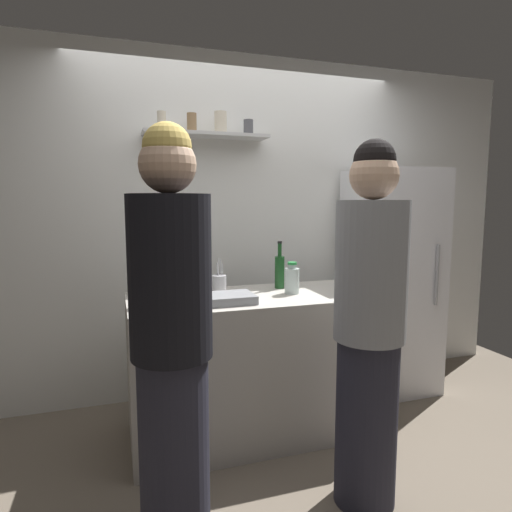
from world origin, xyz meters
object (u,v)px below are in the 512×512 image
object	(u,v)px
baking_pan	(225,299)
wine_bottle_green_glass	(280,271)
person_grey_hoodie	(369,328)
wine_bottle_pale_glass	(142,274)
water_bottle_plastic	(292,280)
wine_bottle_dark_glass	(140,288)
refrigerator	(391,281)
utensil_holder	(219,284)
person_blonde	(172,343)
wine_bottle_amber_glass	(358,277)

from	to	relation	value
baking_pan	wine_bottle_green_glass	distance (m)	0.56
baking_pan	person_grey_hoodie	distance (m)	0.86
wine_bottle_pale_glass	water_bottle_plastic	distance (m)	0.97
wine_bottle_green_glass	wine_bottle_pale_glass	size ratio (longest dim) A/B	0.95
wine_bottle_dark_glass	person_grey_hoodie	world-z (taller)	person_grey_hoodie
refrigerator	wine_bottle_green_glass	size ratio (longest dim) A/B	5.39
baking_pan	utensil_holder	world-z (taller)	utensil_holder
baking_pan	water_bottle_plastic	world-z (taller)	water_bottle_plastic
person_blonde	water_bottle_plastic	bearing A→B (deg)	-68.86
utensil_holder	wine_bottle_dark_glass	size ratio (longest dim) A/B	0.74
wine_bottle_pale_glass	person_grey_hoodie	distance (m)	1.47
utensil_holder	person_blonde	size ratio (longest dim) A/B	0.12
refrigerator	utensil_holder	distance (m)	1.46
utensil_holder	wine_bottle_pale_glass	bearing A→B (deg)	165.71
wine_bottle_green_glass	person_blonde	world-z (taller)	person_blonde
utensil_holder	refrigerator	bearing A→B (deg)	7.65
person_blonde	baking_pan	bearing A→B (deg)	-51.52
wine_bottle_amber_glass	wine_bottle_pale_glass	distance (m)	1.38
baking_pan	person_blonde	distance (m)	0.76
wine_bottle_pale_glass	person_blonde	world-z (taller)	person_blonde
wine_bottle_pale_glass	wine_bottle_amber_glass	bearing A→B (deg)	-20.63
wine_bottle_pale_glass	person_blonde	size ratio (longest dim) A/B	0.19
wine_bottle_amber_glass	person_blonde	size ratio (longest dim) A/B	0.18
wine_bottle_green_glass	water_bottle_plastic	xyz separation A→B (m)	(0.01, -0.19, -0.03)
refrigerator	baking_pan	bearing A→B (deg)	-161.79
refrigerator	utensil_holder	xyz separation A→B (m)	(-1.45, -0.19, 0.09)
wine_bottle_green_glass	wine_bottle_amber_glass	distance (m)	0.54
wine_bottle_amber_glass	water_bottle_plastic	size ratio (longest dim) A/B	1.57
utensil_holder	water_bottle_plastic	bearing A→B (deg)	-21.01
wine_bottle_amber_glass	water_bottle_plastic	distance (m)	0.42
refrigerator	water_bottle_plastic	distance (m)	1.08
water_bottle_plastic	person_grey_hoodie	size ratio (longest dim) A/B	0.12
refrigerator	wine_bottle_pale_glass	distance (m)	1.93
person_grey_hoodie	refrigerator	bearing A→B (deg)	-145.16
wine_bottle_green_glass	water_bottle_plastic	size ratio (longest dim) A/B	1.58
wine_bottle_green_glass	person_blonde	xyz separation A→B (m)	(-0.85, -0.96, -0.12)
wine_bottle_dark_glass	person_blonde	bearing A→B (deg)	-82.36
refrigerator	wine_bottle_green_glass	distance (m)	1.04
wine_bottle_pale_glass	person_blonde	distance (m)	1.07
utensil_holder	person_blonde	world-z (taller)	person_blonde
person_blonde	person_grey_hoodie	bearing A→B (deg)	-111.76
utensil_holder	wine_bottle_green_glass	world-z (taller)	wine_bottle_green_glass
refrigerator	baking_pan	xyz separation A→B (m)	(-1.48, -0.49, 0.06)
wine_bottle_green_glass	wine_bottle_dark_glass	bearing A→B (deg)	-163.04
wine_bottle_green_glass	person_grey_hoodie	xyz separation A→B (m)	(0.08, -0.98, -0.14)
wine_bottle_amber_glass	wine_bottle_green_glass	bearing A→B (deg)	135.03
refrigerator	person_blonde	size ratio (longest dim) A/B	0.96
wine_bottle_green_glass	water_bottle_plastic	world-z (taller)	wine_bottle_green_glass
utensil_holder	person_grey_hoodie	distance (m)	1.09
wine_bottle_dark_glass	person_blonde	size ratio (longest dim) A/B	0.17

